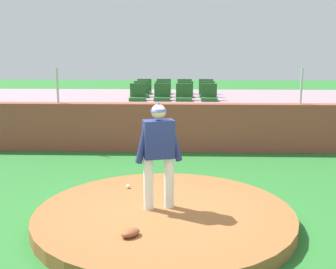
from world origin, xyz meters
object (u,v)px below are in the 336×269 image
stadium_chair_8 (144,89)px  stadium_chair_11 (206,89)px  stadium_chair_5 (163,92)px  stadium_chair_6 (185,92)px  pitcher (159,148)px  baseball (128,186)px  stadium_chair_2 (184,95)px  stadium_chair_10 (185,89)px  fielding_glove (130,233)px  stadium_chair_3 (209,95)px  stadium_chair_0 (138,95)px  stadium_chair_1 (162,95)px  stadium_chair_9 (164,89)px  stadium_chair_4 (141,92)px  stadium_chair_7 (207,92)px

stadium_chair_8 → stadium_chair_11: 2.10m
stadium_chair_5 → stadium_chair_6: same height
pitcher → stadium_chair_11: bearing=66.0°
baseball → stadium_chair_2: bearing=78.6°
pitcher → stadium_chair_10: pitcher is taller
pitcher → fielding_glove: pitcher is taller
stadium_chair_3 → stadium_chair_5: 1.67m
stadium_chair_8 → stadium_chair_5: bearing=126.5°
baseball → stadium_chair_3: bearing=71.0°
pitcher → stadium_chair_0: bearing=83.3°
pitcher → stadium_chair_0: pitcher is taller
pitcher → baseball: size_ratio=23.66×
fielding_glove → stadium_chair_3: (1.50, 7.29, 1.11)m
stadium_chair_0 → stadium_chair_8: (0.03, 1.82, 0.00)m
stadium_chair_11 → stadium_chair_1: bearing=51.3°
stadium_chair_2 → stadium_chair_8: bearing=-53.1°
stadium_chair_5 → stadium_chair_11: size_ratio=1.00×
pitcher → stadium_chair_10: (0.44, 7.95, 0.15)m
pitcher → baseball: pitcher is taller
stadium_chair_9 → stadium_chair_10: same height
stadium_chair_10 → stadium_chair_11: same height
baseball → stadium_chair_0: stadium_chair_0 is taller
stadium_chair_3 → stadium_chair_9: same height
pitcher → stadium_chair_1: size_ratio=3.50×
stadium_chair_4 → stadium_chair_9: bearing=-125.7°
stadium_chair_0 → stadium_chair_3: size_ratio=1.00×
stadium_chair_1 → stadium_chair_11: 2.24m
stadium_chair_2 → stadium_chair_6: (0.05, 0.88, 0.00)m
baseball → stadium_chair_10: 7.14m
stadium_chair_0 → stadium_chair_10: size_ratio=1.00×
stadium_chair_9 → stadium_chair_7: bearing=147.0°
stadium_chair_0 → stadium_chair_5: 1.15m
stadium_chair_6 → stadium_chair_10: (-0.03, 0.89, 0.00)m
stadium_chair_3 → fielding_glove: bearing=78.4°
baseball → stadium_chair_0: (-0.33, 5.18, 1.13)m
stadium_chair_0 → stadium_chair_1: bearing=-177.1°
stadium_chair_6 → stadium_chair_8: (-1.40, 0.92, 0.00)m
stadium_chair_0 → stadium_chair_9: size_ratio=1.00×
stadium_chair_1 → stadium_chair_3: size_ratio=1.00×
stadium_chair_0 → stadium_chair_3: same height
stadium_chair_3 → stadium_chair_5: same height
stadium_chair_3 → stadium_chair_9: 2.30m
stadium_chair_1 → stadium_chair_2: size_ratio=1.00×
stadium_chair_5 → stadium_chair_8: size_ratio=1.00×
baseball → stadium_chair_11: (1.80, 6.97, 1.13)m
stadium_chair_5 → stadium_chair_8: (-0.68, 0.92, 0.00)m
stadium_chair_7 → stadium_chair_1: bearing=31.7°
stadium_chair_1 → stadium_chair_5: size_ratio=1.00×
stadium_chair_0 → stadium_chair_11: size_ratio=1.00×
stadium_chair_4 → stadium_chair_9: (0.67, 0.94, 0.00)m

